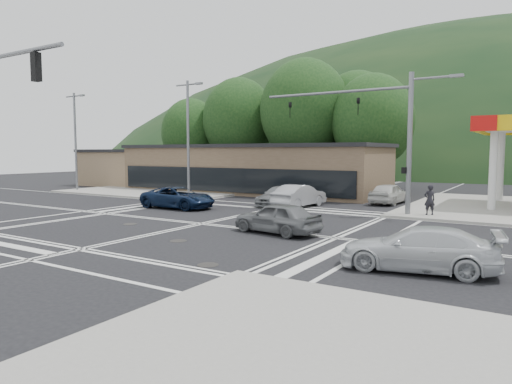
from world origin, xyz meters
The scene contains 20 objects.
ground centered at (0.00, 0.00, 0.00)m, with size 120.00×120.00×0.00m, color black.
sidewalk_nw centered at (-15.00, 15.00, 0.07)m, with size 16.00×16.00×0.15m, color gray.
commercial_row centered at (-8.00, 17.00, 2.00)m, with size 24.00×8.00×4.00m, color brown.
commercial_nw centered at (-24.00, 17.00, 1.80)m, with size 8.00×7.00×3.60m, color #846B4F.
hill_north centered at (0.00, 90.00, 0.00)m, with size 252.00×126.00×140.00m, color black.
tree_n_a centered at (-14.00, 24.00, 7.14)m, with size 8.00×8.00×11.75m.
tree_n_b centered at (-6.00, 24.00, 7.79)m, with size 9.00×9.00×12.98m.
tree_n_c centered at (1.00, 24.00, 6.49)m, with size 7.60×7.60×10.87m.
tree_n_d centered at (-20.00, 23.00, 5.84)m, with size 6.80×6.80×9.76m.
tree_n_e centered at (-2.00, 28.00, 7.14)m, with size 8.40×8.40×11.98m.
streetlight_nw centered at (-8.44, 9.00, 5.05)m, with size 2.50×0.25×9.00m.
streetlight_w centered at (-21.94, 9.00, 5.05)m, with size 2.50×0.25×9.00m.
signal_mast_ne centered at (6.95, 8.20, 5.07)m, with size 11.65×0.30×8.00m.
car_blue_west centered at (-5.33, 4.23, 0.69)m, with size 2.31×5.00×1.39m, color #0C1934.
car_grey_center centered at (4.56, -0.30, 0.70)m, with size 1.66×4.12×1.40m, color slate.
car_silver_east centered at (11.39, -3.63, 0.68)m, with size 1.91×4.69×1.36m, color silver.
car_queue_a centered at (1.00, 9.00, 0.74)m, with size 1.57×4.50×1.48m, color #9EA0A5.
car_queue_b centered at (5.50, 14.00, 0.73)m, with size 1.73×4.30×1.47m, color beige.
car_northbound centered at (-0.50, 9.00, 0.65)m, with size 1.82×4.49×1.30m, color slate.
pedestrian centered at (9.30, 8.48, 0.99)m, with size 0.61×0.40×1.68m, color black.
Camera 1 is at (14.48, -17.90, 3.64)m, focal length 32.00 mm.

